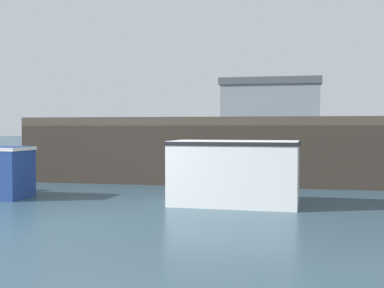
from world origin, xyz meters
TOP-DOWN VIEW (x-y plane):
  - ground at (0.00, 0.00)m, footprint 120.00×160.00m
  - pier at (2.97, 8.22)m, footprint 14.97×6.65m
  - fishing_boat_near_right at (2.44, 2.39)m, footprint 2.82×1.52m
  - warehouse at (1.96, 28.90)m, footprint 7.11×5.06m

SIDE VIEW (x-z plane):
  - ground at x=0.00m, z-range -0.10..0.00m
  - fishing_boat_near_right at x=2.44m, z-range 0.04..1.43m
  - pier at x=2.97m, z-range 0.65..2.63m
  - warehouse at x=1.96m, z-range 0.02..5.22m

